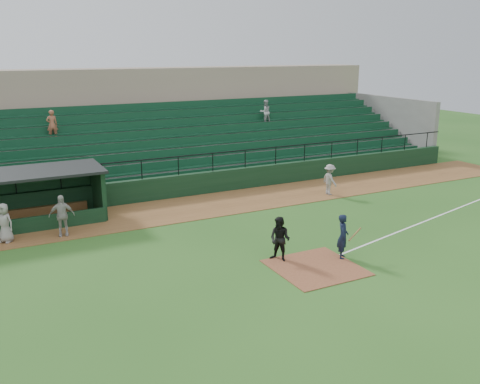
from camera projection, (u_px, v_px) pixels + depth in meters
name	position (u px, v px, depth m)	size (l,w,h in m)	color
ground	(300.00, 258.00, 19.80)	(90.00, 90.00, 0.00)	#2A5A1D
warning_track	(213.00, 204.00, 26.66)	(40.00, 4.00, 0.03)	brown
home_plate_dirt	(316.00, 268.00, 18.94)	(3.00, 3.00, 0.03)	brown
foul_line	(430.00, 219.00, 24.36)	(18.00, 0.09, 0.01)	white
stadium_structure	(158.00, 136.00, 33.32)	(38.00, 13.08, 6.40)	black
dugout	(0.00, 196.00, 23.36)	(8.90, 3.20, 2.42)	black
batter_at_plate	(343.00, 236.00, 19.63)	(1.14, 0.75, 1.73)	black
umpire	(280.00, 239.00, 19.38)	(0.83, 0.64, 1.70)	black
runner	(330.00, 179.00, 28.26)	(1.08, 0.62, 1.66)	gray
dugout_player_a	(62.00, 215.00, 21.95)	(1.04, 0.43, 1.77)	#ABA6A0
dugout_player_b	(4.00, 223.00, 21.22)	(0.80, 0.52, 1.64)	gray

